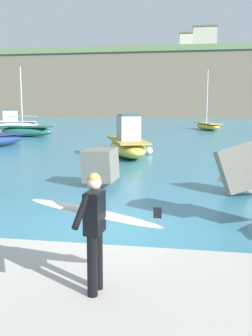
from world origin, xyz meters
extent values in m
plane|color=teal|center=(0.00, 0.00, 0.00)|extent=(400.00, 400.00, 0.00)
cube|color=#B2ADA3|center=(0.00, -4.00, 0.12)|extent=(48.00, 4.40, 0.24)
cube|color=slate|center=(-1.40, 4.79, 0.80)|extent=(1.25, 1.21, 1.23)
cube|color=gray|center=(3.51, 4.41, 0.75)|extent=(1.60, 1.51, 1.51)
cube|color=slate|center=(3.08, 0.97, 1.41)|extent=(1.30, 1.05, 1.45)
cylinder|color=black|center=(0.60, -3.92, 0.69)|extent=(0.15, 0.15, 0.90)
cylinder|color=black|center=(0.62, -3.68, 0.69)|extent=(0.15, 0.15, 0.90)
cube|color=black|center=(0.61, -3.80, 1.44)|extent=(0.25, 0.40, 0.60)
sphere|color=#DBB28E|center=(0.61, -3.80, 1.87)|extent=(0.21, 0.21, 0.21)
sphere|color=tan|center=(0.61, -3.80, 1.92)|extent=(0.19, 0.19, 0.19)
cylinder|color=black|center=(0.53, -4.18, 1.56)|extent=(0.13, 0.53, 0.41)
cylinder|color=black|center=(0.63, -3.55, 1.40)|extent=(0.09, 0.09, 0.56)
ellipsoid|color=silver|center=(0.54, -3.48, 1.34)|extent=(2.11, 0.53, 0.37)
cube|color=black|center=(1.48, -3.56, 1.41)|extent=(0.12, 0.03, 0.16)
ellipsoid|color=#EAC64C|center=(-1.90, 13.34, 0.49)|extent=(3.63, 5.89, 0.98)
cube|color=#AF9539|center=(-1.90, 13.34, 0.94)|extent=(3.34, 5.42, 0.10)
cube|color=#B7B2A8|center=(-1.75, 12.94, 1.64)|extent=(1.59, 1.95, 1.32)
cube|color=#334C5B|center=(-1.75, 12.94, 2.36)|extent=(1.43, 1.76, 0.12)
ellipsoid|color=beige|center=(-20.02, 37.16, 0.44)|extent=(6.01, 4.37, 0.87)
cube|color=#9C9991|center=(-20.02, 37.16, 0.83)|extent=(5.53, 4.02, 0.10)
cube|color=#B7B2A8|center=(-20.40, 36.96, 1.51)|extent=(2.07, 1.81, 1.28)
cube|color=#334C5B|center=(-20.40, 36.96, 2.21)|extent=(1.86, 1.63, 0.12)
ellipsoid|color=#EAC64C|center=(3.17, 38.54, 0.40)|extent=(3.50, 5.90, 0.81)
cube|color=#AF9539|center=(3.17, 38.54, 0.77)|extent=(3.22, 5.42, 0.10)
cylinder|color=silver|center=(3.02, 38.94, 3.80)|extent=(0.12, 0.12, 5.99)
cylinder|color=silver|center=(3.02, 38.94, 1.71)|extent=(1.27, 3.23, 0.08)
ellipsoid|color=#1E6656|center=(-13.40, 25.70, 0.48)|extent=(5.41, 2.35, 0.96)
cube|color=#164C41|center=(-13.40, 25.70, 0.92)|extent=(4.98, 2.16, 0.10)
cylinder|color=silver|center=(-13.79, 25.75, 3.62)|extent=(0.12, 0.12, 5.32)
cylinder|color=silver|center=(-13.79, 25.75, 1.86)|extent=(3.12, 0.50, 0.08)
sphere|color=silver|center=(-6.68, 38.41, 0.22)|extent=(0.44, 0.44, 0.44)
sphere|color=silver|center=(-0.77, 14.50, 0.22)|extent=(0.44, 0.44, 0.44)
cube|color=#756651|center=(-1.24, 94.55, 6.91)|extent=(87.77, 34.73, 13.82)
cube|color=#667F4C|center=(-1.24, 94.55, 14.42)|extent=(89.52, 35.43, 1.20)
cube|color=#B2ADA3|center=(3.12, 88.80, 17.47)|extent=(5.29, 6.85, 4.90)
cube|color=#66564C|center=(3.12, 88.80, 20.07)|extent=(5.56, 7.19, 0.30)
cube|color=beige|center=(0.18, 104.43, 18.07)|extent=(6.73, 6.90, 6.11)
cube|color=#66564C|center=(0.18, 104.43, 21.28)|extent=(7.07, 7.25, 0.30)
camera|label=1|loc=(2.02, -9.20, 2.96)|focal=43.26mm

